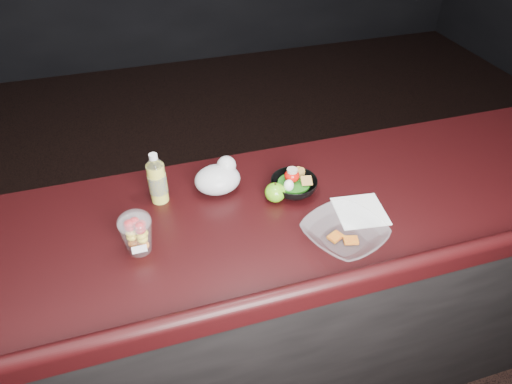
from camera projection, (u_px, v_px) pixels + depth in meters
counter at (247, 311)px, 1.82m from camera, size 4.06×0.71×1.02m
lemonade_bottle at (157, 182)px, 1.51m from camera, size 0.06×0.06×0.19m
fruit_cup at (136, 232)px, 1.33m from camera, size 0.10×0.10×0.14m
green_apple at (275, 192)px, 1.54m from camera, size 0.07×0.07×0.07m
plastic_bag at (219, 178)px, 1.57m from camera, size 0.16×0.13×0.12m
snack_bowl at (293, 185)px, 1.58m from camera, size 0.17×0.17×0.09m
takeout_bowl at (344, 234)px, 1.39m from camera, size 0.31×0.31×0.06m
paper_napkin at (360, 211)px, 1.51m from camera, size 0.18×0.18×0.00m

